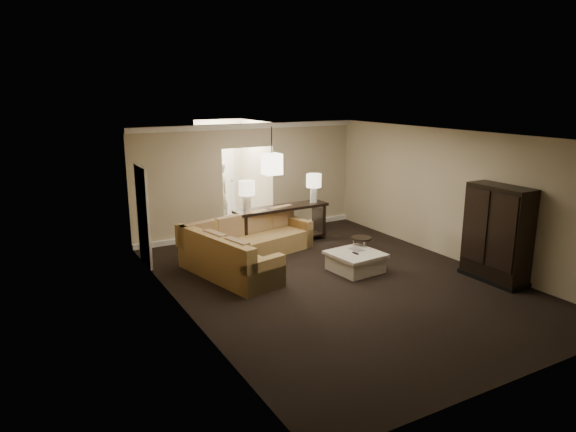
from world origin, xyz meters
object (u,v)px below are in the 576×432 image
sectional_sofa (246,247)px  armoire (497,236)px  console_table (282,222)px  coffee_table (355,261)px  person (219,191)px  drink_table (361,244)px

sectional_sofa → armoire: 5.01m
sectional_sofa → console_table: size_ratio=1.34×
console_table → armoire: bearing=-62.3°
coffee_table → armoire: armoire is taller
sectional_sofa → armoire: size_ratio=1.71×
coffee_table → armoire: (2.03, -1.73, 0.69)m
coffee_table → person: person is taller
sectional_sofa → drink_table: size_ratio=5.89×
drink_table → coffee_table: bearing=-137.5°
coffee_table → console_table: 2.47m
console_table → drink_table: 2.18m
person → console_table: bearing=85.4°
console_table → coffee_table: bearing=-83.3°
armoire → person: size_ratio=0.95×
armoire → drink_table: (-1.58, 2.14, -0.51)m
console_table → drink_table: (0.85, -1.99, -0.16)m
sectional_sofa → console_table: 1.65m
sectional_sofa → coffee_table: size_ratio=3.01×
armoire → console_table: bearing=120.4°
armoire → coffee_table: bearing=139.6°
sectional_sofa → drink_table: (2.22, -1.08, 0.02)m
armoire → drink_table: armoire is taller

